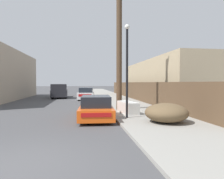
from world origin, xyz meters
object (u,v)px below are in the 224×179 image
discarded_fridge (128,107)px  pickup_truck (59,91)px  brush_pile (166,113)px  parked_sports_car_red (96,108)px  car_parked_mid (86,94)px  street_lamp (127,64)px  utility_pole (119,42)px  pedestrian (119,91)px

discarded_fridge → pickup_truck: 15.56m
brush_pile → discarded_fridge: bearing=111.7°
parked_sports_car_red → car_parked_mid: (-0.31, 12.43, 0.08)m
pickup_truck → street_lamp: 16.96m
discarded_fridge → utility_pole: size_ratio=0.21×
discarded_fridge → car_parked_mid: 11.93m
pickup_truck → street_lamp: size_ratio=1.10×
car_parked_mid → street_lamp: 13.54m
pedestrian → pickup_truck: bearing=154.5°
parked_sports_car_red → pedestrian: (3.50, 11.80, 0.41)m
car_parked_mid → utility_pole: utility_pole is taller
car_parked_mid → street_lamp: bearing=-77.1°
pickup_truck → pedestrian: (7.16, -3.42, 0.09)m
utility_pole → pedestrian: 10.24m
utility_pole → parked_sports_car_red: bearing=-125.6°
street_lamp → pedestrian: bearing=81.2°
parked_sports_car_red → pedestrian: pedestrian is taller
street_lamp → pickup_truck: bearing=108.1°
car_parked_mid → pedestrian: (3.81, -0.63, 0.33)m
utility_pole → brush_pile: size_ratio=4.52×
street_lamp → pedestrian: size_ratio=2.87×
car_parked_mid → utility_pole: (2.05, -10.00, 4.06)m
pedestrian → utility_pole: bearing=-100.7°
car_parked_mid → brush_pile: 15.03m
car_parked_mid → street_lamp: size_ratio=0.90×
street_lamp → pedestrian: (1.94, 12.58, -1.94)m
parked_sports_car_red → street_lamp: (1.57, -0.78, 2.35)m
discarded_fridge → pedestrian: size_ratio=1.10×
discarded_fridge → parked_sports_car_red: (-1.96, -0.72, 0.10)m
discarded_fridge → pedestrian: pedestrian is taller
car_parked_mid → pickup_truck: pickup_truck is taller
brush_pile → pickup_truck: bearing=111.3°
parked_sports_car_red → brush_pile: size_ratio=2.32×
street_lamp → brush_pile: street_lamp is taller
brush_pile → pedestrian: size_ratio=1.19×
discarded_fridge → street_lamp: 2.90m
discarded_fridge → utility_pole: 4.58m
utility_pole → street_lamp: size_ratio=1.86×
parked_sports_car_red → pickup_truck: (-3.66, 15.22, 0.32)m
discarded_fridge → pickup_truck: pickup_truck is taller
car_parked_mid → street_lamp: street_lamp is taller
street_lamp → brush_pile: size_ratio=2.43×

